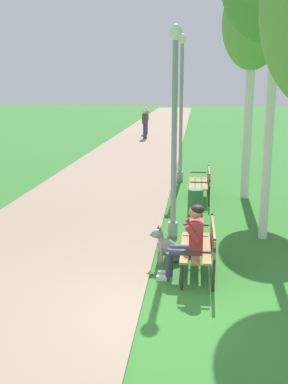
# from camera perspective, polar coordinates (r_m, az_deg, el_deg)

# --- Properties ---
(ground_plane) EXTENTS (120.00, 120.00, 0.00)m
(ground_plane) POSITION_cam_1_polar(r_m,az_deg,el_deg) (6.53, 1.63, -15.29)
(ground_plane) COLOR #33752D
(paved_path) EXTENTS (4.09, 60.00, 0.04)m
(paved_path) POSITION_cam_1_polar(r_m,az_deg,el_deg) (30.00, 1.13, 7.33)
(paved_path) COLOR gray
(paved_path) RESTS_ON ground
(park_bench_near) EXTENTS (0.55, 1.50, 0.85)m
(park_bench_near) POSITION_cam_1_polar(r_m,az_deg,el_deg) (7.80, 7.09, -6.36)
(park_bench_near) COLOR olive
(park_bench_near) RESTS_ON ground
(park_bench_mid) EXTENTS (0.55, 1.50, 0.85)m
(park_bench_mid) POSITION_cam_1_polar(r_m,az_deg,el_deg) (12.69, 7.12, 1.31)
(park_bench_mid) COLOR olive
(park_bench_mid) RESTS_ON ground
(person_seated_on_near_bench) EXTENTS (0.74, 0.49, 1.25)m
(person_seated_on_near_bench) POSITION_cam_1_polar(r_m,az_deg,el_deg) (7.50, 5.55, -5.77)
(person_seated_on_near_bench) COLOR #33384C
(person_seated_on_near_bench) RESTS_ON ground
(dog_grey) EXTENTS (0.77, 0.49, 0.71)m
(dog_grey) POSITION_cam_1_polar(r_m,az_deg,el_deg) (8.30, 3.12, -6.92)
(dog_grey) COLOR gray
(dog_grey) RESTS_ON ground
(lamp_post_near) EXTENTS (0.24, 0.24, 4.20)m
(lamp_post_near) POSITION_cam_1_polar(r_m,az_deg,el_deg) (9.29, 3.73, 7.40)
(lamp_post_near) COLOR gray
(lamp_post_near) RESTS_ON ground
(lamp_post_mid) EXTENTS (0.24, 0.24, 4.57)m
(lamp_post_mid) POSITION_cam_1_polar(r_m,az_deg,el_deg) (14.86, 4.58, 10.30)
(lamp_post_mid) COLOR gray
(lamp_post_mid) RESTS_ON ground
(birch_tree_third) EXTENTS (1.58, 1.66, 5.82)m
(birch_tree_third) POSITION_cam_1_polar(r_m,az_deg,el_deg) (12.94, 13.21, 19.22)
(birch_tree_third) COLOR silver
(birch_tree_third) RESTS_ON ground
(litter_bin) EXTENTS (0.36, 0.36, 0.70)m
(litter_bin) POSITION_cam_1_polar(r_m,az_deg,el_deg) (10.98, 6.31, -1.43)
(litter_bin) COLOR #2D6638
(litter_bin) RESTS_ON ground
(pedestrian_distant) EXTENTS (0.32, 0.22, 1.65)m
(pedestrian_distant) POSITION_cam_1_polar(r_m,az_deg,el_deg) (26.29, 0.12, 8.29)
(pedestrian_distant) COLOR #383842
(pedestrian_distant) RESTS_ON ground
(pedestrian_further_distant) EXTENTS (0.32, 0.22, 1.65)m
(pedestrian_further_distant) POSITION_cam_1_polar(r_m,az_deg,el_deg) (28.81, 0.24, 8.73)
(pedestrian_further_distant) COLOR #383842
(pedestrian_further_distant) RESTS_ON ground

